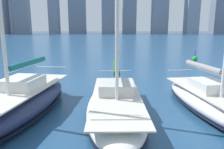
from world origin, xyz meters
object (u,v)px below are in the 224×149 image
object	(u,v)px
sailboat_forest	(116,104)
channel_buoy	(195,59)
sailboat_grey	(212,101)
sailboat_teal	(19,102)

from	to	relation	value
sailboat_forest	channel_buoy	distance (m)	21.21
sailboat_grey	sailboat_teal	world-z (taller)	sailboat_teal
sailboat_grey	sailboat_teal	bearing A→B (deg)	1.23
sailboat_forest	sailboat_teal	bearing A→B (deg)	0.05
sailboat_forest	sailboat_teal	distance (m)	4.83
sailboat_teal	channel_buoy	world-z (taller)	sailboat_teal
sailboat_grey	channel_buoy	distance (m)	18.89
sailboat_forest	sailboat_grey	bearing A→B (deg)	-177.62
sailboat_forest	sailboat_teal	xyz separation A→B (m)	(4.83, 0.00, 0.12)
sailboat_forest	channel_buoy	xyz separation A→B (m)	(-11.18, -18.03, -0.27)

